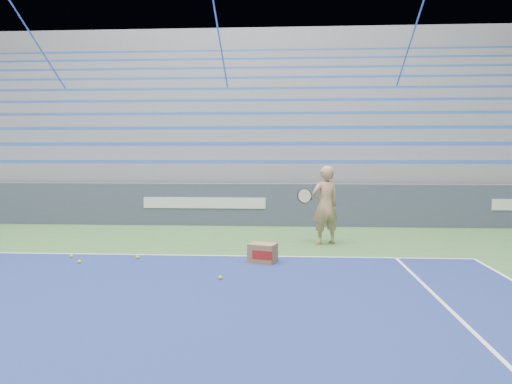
% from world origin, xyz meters
% --- Properties ---
extents(sponsor_barrier, '(30.00, 0.32, 1.10)m').
position_xyz_m(sponsor_barrier, '(0.00, 15.88, 0.55)').
color(sponsor_barrier, '#3E465F').
rests_on(sponsor_barrier, ground).
extents(bleachers, '(31.00, 9.15, 7.30)m').
position_xyz_m(bleachers, '(0.00, 21.60, 2.36)').
color(bleachers, gray).
rests_on(bleachers, ground).
extents(tennis_player, '(0.96, 0.92, 1.63)m').
position_xyz_m(tennis_player, '(2.94, 13.28, 0.82)').
color(tennis_player, tan).
rests_on(tennis_player, ground).
extents(ball_box, '(0.53, 0.47, 0.34)m').
position_xyz_m(ball_box, '(1.74, 11.39, 0.17)').
color(ball_box, olive).
rests_on(ball_box, ground).
extents(tennis_ball_0, '(0.07, 0.07, 0.07)m').
position_xyz_m(tennis_ball_0, '(-0.50, 11.54, 0.03)').
color(tennis_ball_0, '#C0D42B').
rests_on(tennis_ball_0, ground).
extents(tennis_ball_1, '(0.07, 0.07, 0.07)m').
position_xyz_m(tennis_ball_1, '(1.17, 10.18, 0.03)').
color(tennis_ball_1, '#C0D42B').
rests_on(tennis_ball_1, ground).
extents(tennis_ball_2, '(0.07, 0.07, 0.07)m').
position_xyz_m(tennis_ball_2, '(-1.38, 11.12, 0.03)').
color(tennis_ball_2, '#C0D42B').
rests_on(tennis_ball_2, ground).
extents(tennis_ball_3, '(0.07, 0.07, 0.07)m').
position_xyz_m(tennis_ball_3, '(-1.72, 11.56, 0.03)').
color(tennis_ball_3, '#C0D42B').
rests_on(tennis_ball_3, ground).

